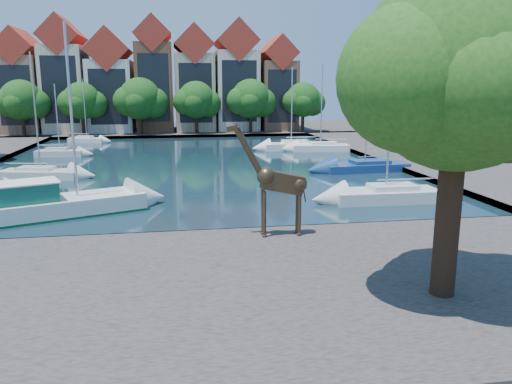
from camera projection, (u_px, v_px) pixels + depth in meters
ground at (204, 239)px, 24.50m from camera, size 160.00×160.00×0.00m
water_basin at (189, 164)px, 47.65m from camera, size 38.00×50.00×0.08m
near_quay at (216, 291)px, 17.69m from camera, size 50.00×14.00×0.50m
far_quay at (183, 132)px, 78.48m from camera, size 60.00×16.00×0.50m
right_quay at (432, 156)px, 51.53m from camera, size 14.00×52.00×0.50m
plane_tree at (463, 76)px, 15.39m from camera, size 8.32×6.40×10.62m
townhouse_west_end at (24, 85)px, 73.36m from camera, size 5.44×9.18×14.93m
townhouse_west_mid at (66, 79)px, 74.12m from camera, size 5.94×9.18×16.79m
townhouse_west_inner at (111, 85)px, 75.33m from camera, size 6.43×9.18×15.15m
townhouse_center at (155, 79)px, 76.14m from camera, size 5.44×9.18×16.93m
townhouse_east_inner at (194, 83)px, 77.22m from camera, size 5.94×9.18×15.79m
townhouse_east_mid at (236, 81)px, 78.16m from camera, size 6.43×9.18×16.65m
townhouse_east_end at (276, 87)px, 79.39m from camera, size 5.44×9.18×14.43m
far_tree_far_west at (22, 102)px, 68.69m from camera, size 7.28×5.60×7.68m
far_tree_west at (82, 102)px, 69.97m from camera, size 6.76×5.20×7.36m
far_tree_mid_west at (141, 100)px, 71.19m from camera, size 7.80×6.00×8.00m
far_tree_mid_east at (197, 101)px, 72.48m from camera, size 7.02×5.40×7.52m
far_tree_east at (251, 100)px, 73.71m from camera, size 7.54×5.80×7.84m
far_tree_far_east at (304, 101)px, 75.00m from camera, size 6.76×5.20×7.36m
giraffe_statue at (276, 182)px, 22.93m from camera, size 3.63×0.64×5.20m
motorsailer at (51, 202)px, 28.28m from camera, size 9.97×6.23×10.71m
sailboat_left_c at (41, 172)px, 40.09m from camera, size 6.54×3.43×9.85m
sailboat_left_d at (60, 152)px, 52.20m from camera, size 4.99×2.22×7.48m
sailboat_left_e at (87, 139)px, 64.86m from camera, size 4.87×2.73×8.03m
sailboat_right_a at (386, 192)px, 31.93m from camera, size 6.85×2.47×12.60m
sailboat_right_b at (365, 165)px, 43.33m from camera, size 7.58×3.16×12.10m
sailboat_right_c at (321, 146)px, 56.37m from camera, size 6.57×3.10×9.59m
sailboat_right_d at (291, 145)px, 57.56m from camera, size 6.57×2.65×9.34m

